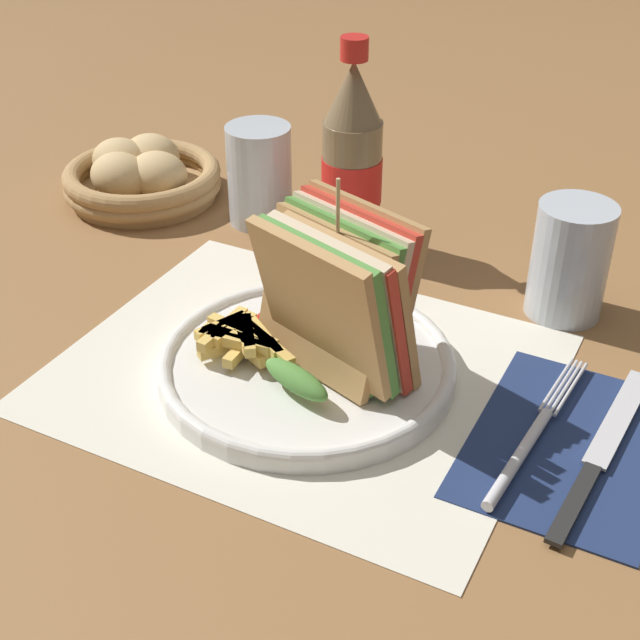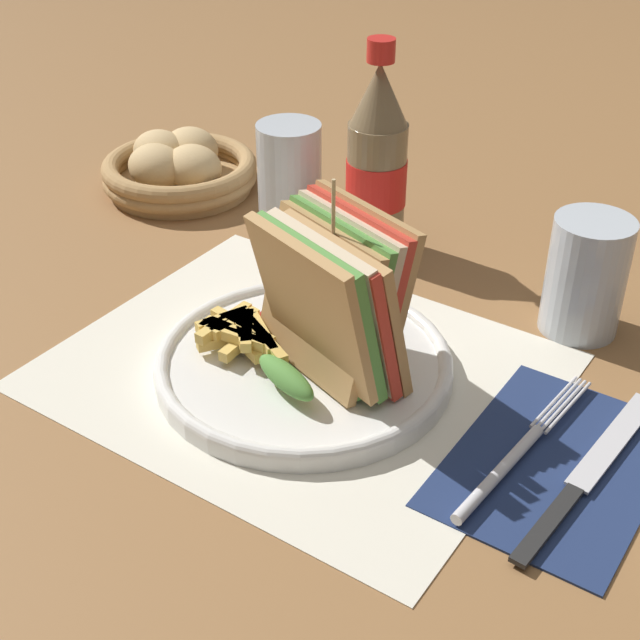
{
  "view_description": "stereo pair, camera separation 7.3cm",
  "coord_description": "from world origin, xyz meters",
  "px_view_note": "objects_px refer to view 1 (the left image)",
  "views": [
    {
      "loc": [
        0.27,
        -0.52,
        0.44
      ],
      "look_at": [
        -0.01,
        0.02,
        0.04
      ],
      "focal_mm": 50.0,
      "sensor_mm": 36.0,
      "label": 1
    },
    {
      "loc": [
        0.34,
        -0.48,
        0.44
      ],
      "look_at": [
        -0.01,
        0.02,
        0.04
      ],
      "focal_mm": 50.0,
      "sensor_mm": 36.0,
      "label": 2
    }
  ],
  "objects_px": {
    "bread_basket": "(141,176)",
    "glass_near": "(569,267)",
    "plate_main": "(309,362)",
    "fork": "(529,441)",
    "glass_far": "(260,175)",
    "club_sandwich": "(336,299)",
    "coke_bottle_near": "(352,162)",
    "knife": "(601,451)"
  },
  "relations": [
    {
      "from": "plate_main",
      "to": "coke_bottle_near",
      "type": "relative_size",
      "value": 1.14
    },
    {
      "from": "fork",
      "to": "glass_near",
      "type": "bearing_deg",
      "value": 102.02
    },
    {
      "from": "glass_near",
      "to": "glass_far",
      "type": "relative_size",
      "value": 1.0
    },
    {
      "from": "glass_near",
      "to": "bread_basket",
      "type": "distance_m",
      "value": 0.49
    },
    {
      "from": "glass_near",
      "to": "bread_basket",
      "type": "height_order",
      "value": "glass_near"
    },
    {
      "from": "club_sandwich",
      "to": "glass_near",
      "type": "bearing_deg",
      "value": 53.41
    },
    {
      "from": "plate_main",
      "to": "knife",
      "type": "xyz_separation_m",
      "value": [
        0.24,
        0.0,
        -0.0
      ]
    },
    {
      "from": "club_sandwich",
      "to": "plate_main",
      "type": "bearing_deg",
      "value": -176.92
    },
    {
      "from": "fork",
      "to": "bread_basket",
      "type": "xyz_separation_m",
      "value": [
        -0.52,
        0.22,
        0.02
      ]
    },
    {
      "from": "fork",
      "to": "coke_bottle_near",
      "type": "relative_size",
      "value": 0.91
    },
    {
      "from": "bread_basket",
      "to": "knife",
      "type": "bearing_deg",
      "value": -19.99
    },
    {
      "from": "bread_basket",
      "to": "club_sandwich",
      "type": "bearing_deg",
      "value": -30.88
    },
    {
      "from": "glass_far",
      "to": "fork",
      "type": "bearing_deg",
      "value": -32.57
    },
    {
      "from": "plate_main",
      "to": "coke_bottle_near",
      "type": "distance_m",
      "value": 0.24
    },
    {
      "from": "plate_main",
      "to": "fork",
      "type": "bearing_deg",
      "value": -3.46
    },
    {
      "from": "knife",
      "to": "glass_near",
      "type": "height_order",
      "value": "glass_near"
    },
    {
      "from": "knife",
      "to": "glass_far",
      "type": "relative_size",
      "value": 2.02
    },
    {
      "from": "coke_bottle_near",
      "to": "glass_near",
      "type": "distance_m",
      "value": 0.23
    },
    {
      "from": "knife",
      "to": "bread_basket",
      "type": "height_order",
      "value": "bread_basket"
    },
    {
      "from": "club_sandwich",
      "to": "knife",
      "type": "xyz_separation_m",
      "value": [
        0.22,
        0.0,
        -0.07
      ]
    },
    {
      "from": "club_sandwich",
      "to": "knife",
      "type": "relative_size",
      "value": 0.76
    },
    {
      "from": "coke_bottle_near",
      "to": "knife",
      "type": "bearing_deg",
      "value": -34.79
    },
    {
      "from": "glass_near",
      "to": "fork",
      "type": "bearing_deg",
      "value": -82.44
    },
    {
      "from": "knife",
      "to": "coke_bottle_near",
      "type": "xyz_separation_m",
      "value": [
        -0.3,
        0.21,
        0.09
      ]
    },
    {
      "from": "fork",
      "to": "knife",
      "type": "height_order",
      "value": "fork"
    },
    {
      "from": "coke_bottle_near",
      "to": "fork",
      "type": "bearing_deg",
      "value": -41.79
    },
    {
      "from": "glass_far",
      "to": "glass_near",
      "type": "bearing_deg",
      "value": -5.61
    },
    {
      "from": "club_sandwich",
      "to": "fork",
      "type": "distance_m",
      "value": 0.18
    },
    {
      "from": "bread_basket",
      "to": "glass_near",
      "type": "bearing_deg",
      "value": -2.54
    },
    {
      "from": "club_sandwich",
      "to": "coke_bottle_near",
      "type": "bearing_deg",
      "value": 112.51
    },
    {
      "from": "plate_main",
      "to": "glass_far",
      "type": "xyz_separation_m",
      "value": [
        -0.18,
        0.22,
        0.04
      ]
    },
    {
      "from": "glass_near",
      "to": "bread_basket",
      "type": "xyz_separation_m",
      "value": [
        -0.49,
        0.02,
        -0.02
      ]
    },
    {
      "from": "bread_basket",
      "to": "coke_bottle_near",
      "type": "bearing_deg",
      "value": 1.31
    },
    {
      "from": "fork",
      "to": "glass_near",
      "type": "distance_m",
      "value": 0.21
    },
    {
      "from": "plate_main",
      "to": "glass_far",
      "type": "relative_size",
      "value": 2.29
    },
    {
      "from": "plate_main",
      "to": "club_sandwich",
      "type": "height_order",
      "value": "club_sandwich"
    },
    {
      "from": "plate_main",
      "to": "club_sandwich",
      "type": "xyz_separation_m",
      "value": [
        0.02,
        0.0,
        0.07
      ]
    },
    {
      "from": "knife",
      "to": "coke_bottle_near",
      "type": "relative_size",
      "value": 1.01
    },
    {
      "from": "plate_main",
      "to": "fork",
      "type": "height_order",
      "value": "plate_main"
    },
    {
      "from": "glass_far",
      "to": "club_sandwich",
      "type": "bearing_deg",
      "value": -47.87
    },
    {
      "from": "club_sandwich",
      "to": "coke_bottle_near",
      "type": "xyz_separation_m",
      "value": [
        -0.09,
        0.22,
        0.01
      ]
    },
    {
      "from": "fork",
      "to": "knife",
      "type": "bearing_deg",
      "value": 22.57
    }
  ]
}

